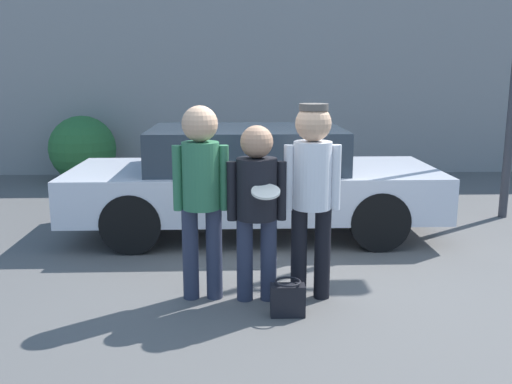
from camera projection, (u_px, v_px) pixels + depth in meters
name	position (u px, v px, depth m)	size (l,w,h in m)	color
ground_plane	(286.00, 288.00, 5.62)	(56.00, 56.00, 0.00)	#5B5956
storefront_building	(259.00, 66.00, 11.56)	(24.00, 0.22, 4.36)	gray
person_left	(201.00, 185.00, 5.16)	(0.51, 0.34, 1.80)	#2D3347
person_middle_with_frisbee	(257.00, 198.00, 5.15)	(0.54, 0.57, 1.63)	#2D3347
person_right	(312.00, 182.00, 5.16)	(0.52, 0.35, 1.82)	black
parked_car_near	(252.00, 179.00, 7.44)	(4.71, 1.89, 1.39)	silver
shrub	(83.00, 149.00, 10.96)	(1.27, 1.27, 1.27)	#2D6B33
handbag	(288.00, 299.00, 4.96)	(0.30, 0.23, 0.32)	black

